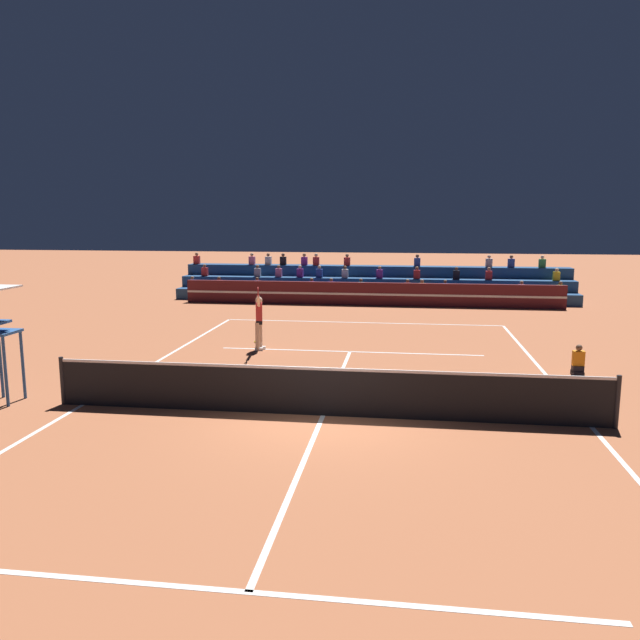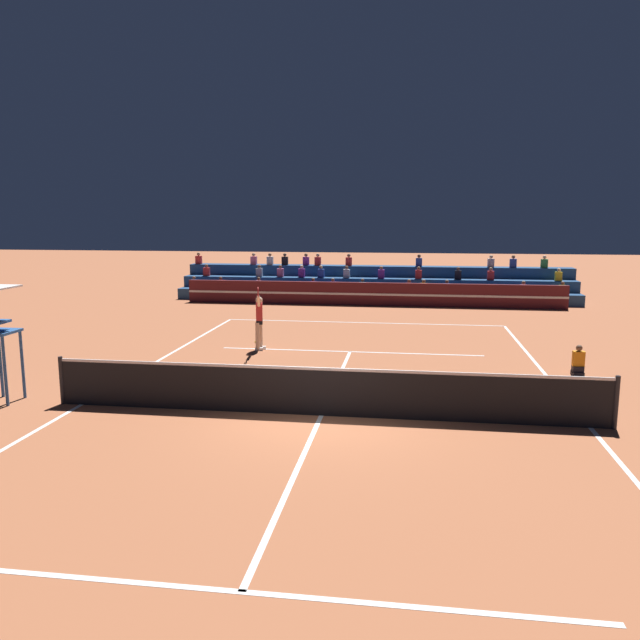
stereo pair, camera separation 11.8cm
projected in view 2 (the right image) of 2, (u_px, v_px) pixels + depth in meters
ground_plane at (321, 416)px, 13.37m from camera, size 120.00×120.00×0.00m
court_lines at (321, 415)px, 13.37m from camera, size 11.10×23.90×0.01m
tennis_net at (321, 391)px, 13.28m from camera, size 12.00×0.10×1.10m
sponsor_banner_wall at (371, 294)px, 29.69m from camera, size 18.00×0.26×1.10m
bleacher_stand at (374, 286)px, 32.15m from camera, size 19.91×2.85×2.28m
ball_kid_courtside at (578, 364)px, 16.65m from camera, size 0.30×0.36×0.84m
tennis_player at (259, 320)px, 19.75m from camera, size 0.39×1.40×2.19m
tennis_ball at (256, 342)px, 21.03m from camera, size 0.07×0.07×0.07m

